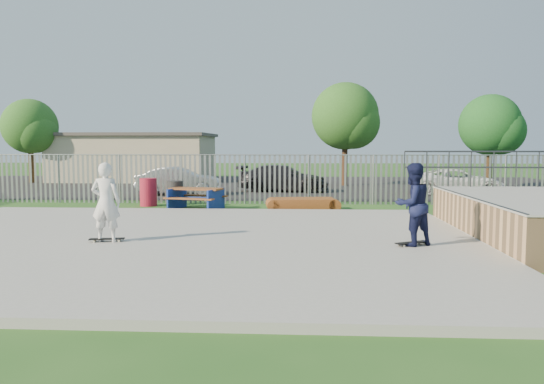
# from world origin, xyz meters

# --- Properties ---
(ground) EXTENTS (120.00, 120.00, 0.00)m
(ground) POSITION_xyz_m (0.00, 0.00, 0.00)
(ground) COLOR #27561D
(ground) RESTS_ON ground
(concrete_slab) EXTENTS (15.00, 12.00, 0.15)m
(concrete_slab) POSITION_xyz_m (0.00, 0.00, 0.07)
(concrete_slab) COLOR #9A9A95
(concrete_slab) RESTS_ON ground
(fence) EXTENTS (26.04, 16.02, 2.00)m
(fence) POSITION_xyz_m (1.00, 4.59, 1.00)
(fence) COLOR gray
(fence) RESTS_ON ground
(picnic_table) EXTENTS (2.24, 2.00, 0.81)m
(picnic_table) POSITION_xyz_m (-0.59, 6.91, 0.41)
(picnic_table) COLOR brown
(picnic_table) RESTS_ON ground
(funbox) EXTENTS (2.34, 1.37, 0.44)m
(funbox) POSITION_xyz_m (3.36, 6.87, 0.22)
(funbox) COLOR brown
(funbox) RESTS_ON ground
(trash_bin_red) EXTENTS (0.66, 0.66, 1.10)m
(trash_bin_red) POSITION_xyz_m (-2.71, 7.98, 0.55)
(trash_bin_red) COLOR maroon
(trash_bin_red) RESTS_ON ground
(trash_bin_grey) EXTENTS (0.61, 0.61, 1.02)m
(trash_bin_grey) POSITION_xyz_m (-1.55, 7.61, 0.51)
(trash_bin_grey) COLOR #232325
(trash_bin_grey) RESTS_ON ground
(parking_lot) EXTENTS (40.00, 18.00, 0.02)m
(parking_lot) POSITION_xyz_m (0.00, 19.00, 0.01)
(parking_lot) COLOR black
(parking_lot) RESTS_ON ground
(car_silver) EXTENTS (4.18, 1.87, 1.33)m
(car_silver) POSITION_xyz_m (-2.57, 12.64, 0.69)
(car_silver) COLOR silver
(car_silver) RESTS_ON parking_lot
(car_dark) EXTENTS (4.86, 2.40, 1.36)m
(car_dark) POSITION_xyz_m (2.37, 14.74, 0.70)
(car_dark) COLOR black
(car_dark) RESTS_ON parking_lot
(car_white) EXTENTS (4.54, 2.34, 1.23)m
(car_white) POSITION_xyz_m (10.90, 13.67, 0.63)
(car_white) COLOR white
(car_white) RESTS_ON parking_lot
(building) EXTENTS (10.40, 6.40, 3.20)m
(building) POSITION_xyz_m (-8.00, 23.00, 1.61)
(building) COLOR #BAB18F
(building) RESTS_ON ground
(tree_left) EXTENTS (3.45, 3.45, 5.33)m
(tree_left) POSITION_xyz_m (-13.90, 20.38, 3.58)
(tree_left) COLOR #46321C
(tree_left) RESTS_ON ground
(tree_mid) EXTENTS (3.93, 3.93, 6.07)m
(tree_mid) POSITION_xyz_m (5.86, 19.06, 4.09)
(tree_mid) COLOR #41291A
(tree_mid) RESTS_ON ground
(tree_right) EXTENTS (3.39, 3.39, 5.23)m
(tree_right) POSITION_xyz_m (13.81, 17.90, 3.51)
(tree_right) COLOR #3E2D19
(tree_right) RESTS_ON ground
(skateboard_a) EXTENTS (0.80, 0.56, 0.08)m
(skateboard_a) POSITION_xyz_m (5.78, -0.66, 0.19)
(skateboard_a) COLOR black
(skateboard_a) RESTS_ON concrete_slab
(skateboard_b) EXTENTS (0.82, 0.34, 0.08)m
(skateboard_b) POSITION_xyz_m (-1.19, -0.57, 0.19)
(skateboard_b) COLOR black
(skateboard_b) RESTS_ON concrete_slab
(skater_navy) EXTENTS (1.12, 1.04, 1.84)m
(skater_navy) POSITION_xyz_m (5.78, -0.66, 1.07)
(skater_navy) COLOR #13173B
(skater_navy) RESTS_ON concrete_slab
(skater_white) EXTENTS (0.68, 0.45, 1.84)m
(skater_white) POSITION_xyz_m (-1.19, -0.57, 1.07)
(skater_white) COLOR white
(skater_white) RESTS_ON concrete_slab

